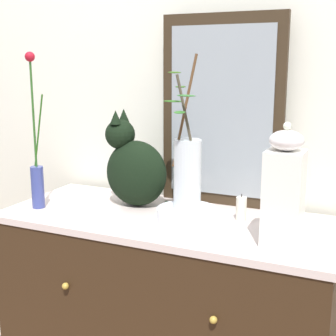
{
  "coord_description": "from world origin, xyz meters",
  "views": [
    {
      "loc": [
        0.68,
        -1.5,
        1.49
      ],
      "look_at": [
        0.0,
        0.0,
        1.13
      ],
      "focal_mm": 51.08,
      "sensor_mm": 36.0,
      "label": 1
    }
  ],
  "objects_px": {
    "cat_sitting": "(135,168)",
    "vase_slim_green": "(37,170)",
    "sideboard": "(168,335)",
    "jar_lidded_porcelain": "(284,190)",
    "mirror_leaning": "(222,112)",
    "vase_glass_clear": "(187,170)",
    "candle_pillar": "(241,209)",
    "bowl_porcelain": "(187,217)"
  },
  "relations": [
    {
      "from": "bowl_porcelain",
      "to": "vase_glass_clear",
      "type": "distance_m",
      "value": 0.16
    },
    {
      "from": "vase_glass_clear",
      "to": "candle_pillar",
      "type": "relative_size",
      "value": 5.25
    },
    {
      "from": "sideboard",
      "to": "cat_sitting",
      "type": "xyz_separation_m",
      "value": [
        -0.18,
        0.08,
        0.62
      ]
    },
    {
      "from": "vase_slim_green",
      "to": "jar_lidded_porcelain",
      "type": "height_order",
      "value": "vase_slim_green"
    },
    {
      "from": "cat_sitting",
      "to": "candle_pillar",
      "type": "bearing_deg",
      "value": -1.78
    },
    {
      "from": "vase_glass_clear",
      "to": "cat_sitting",
      "type": "bearing_deg",
      "value": 151.58
    },
    {
      "from": "jar_lidded_porcelain",
      "to": "mirror_leaning",
      "type": "bearing_deg",
      "value": 132.51
    },
    {
      "from": "jar_lidded_porcelain",
      "to": "sideboard",
      "type": "bearing_deg",
      "value": 166.29
    },
    {
      "from": "vase_slim_green",
      "to": "vase_glass_clear",
      "type": "relative_size",
      "value": 1.15
    },
    {
      "from": "cat_sitting",
      "to": "jar_lidded_porcelain",
      "type": "distance_m",
      "value": 0.63
    },
    {
      "from": "vase_slim_green",
      "to": "vase_glass_clear",
      "type": "height_order",
      "value": "vase_slim_green"
    },
    {
      "from": "vase_slim_green",
      "to": "candle_pillar",
      "type": "xyz_separation_m",
      "value": [
        0.75,
        0.17,
        -0.11
      ]
    },
    {
      "from": "vase_slim_green",
      "to": "cat_sitting",
      "type": "bearing_deg",
      "value": 29.52
    },
    {
      "from": "cat_sitting",
      "to": "vase_glass_clear",
      "type": "bearing_deg",
      "value": -28.42
    },
    {
      "from": "mirror_leaning",
      "to": "jar_lidded_porcelain",
      "type": "xyz_separation_m",
      "value": [
        0.31,
        -0.34,
        -0.19
      ]
    },
    {
      "from": "sideboard",
      "to": "vase_glass_clear",
      "type": "distance_m",
      "value": 0.68
    },
    {
      "from": "cat_sitting",
      "to": "vase_slim_green",
      "type": "height_order",
      "value": "vase_slim_green"
    },
    {
      "from": "sideboard",
      "to": "vase_glass_clear",
      "type": "height_order",
      "value": "vase_glass_clear"
    },
    {
      "from": "bowl_porcelain",
      "to": "jar_lidded_porcelain",
      "type": "bearing_deg",
      "value": -5.74
    },
    {
      "from": "sideboard",
      "to": "jar_lidded_porcelain",
      "type": "height_order",
      "value": "jar_lidded_porcelain"
    },
    {
      "from": "vase_glass_clear",
      "to": "jar_lidded_porcelain",
      "type": "relative_size",
      "value": 1.35
    },
    {
      "from": "vase_slim_green",
      "to": "candle_pillar",
      "type": "distance_m",
      "value": 0.78
    },
    {
      "from": "vase_slim_green",
      "to": "candle_pillar",
      "type": "relative_size",
      "value": 6.02
    },
    {
      "from": "cat_sitting",
      "to": "sideboard",
      "type": "bearing_deg",
      "value": -24.1
    },
    {
      "from": "vase_glass_clear",
      "to": "candle_pillar",
      "type": "bearing_deg",
      "value": 42.36
    },
    {
      "from": "mirror_leaning",
      "to": "candle_pillar",
      "type": "distance_m",
      "value": 0.39
    },
    {
      "from": "vase_glass_clear",
      "to": "jar_lidded_porcelain",
      "type": "bearing_deg",
      "value": -5.73
    },
    {
      "from": "candle_pillar",
      "to": "bowl_porcelain",
      "type": "bearing_deg",
      "value": -137.37
    },
    {
      "from": "cat_sitting",
      "to": "vase_slim_green",
      "type": "distance_m",
      "value": 0.37
    },
    {
      "from": "vase_slim_green",
      "to": "bowl_porcelain",
      "type": "relative_size",
      "value": 2.85
    },
    {
      "from": "vase_slim_green",
      "to": "vase_glass_clear",
      "type": "bearing_deg",
      "value": 2.97
    },
    {
      "from": "sideboard",
      "to": "vase_slim_green",
      "type": "bearing_deg",
      "value": -168.37
    },
    {
      "from": "mirror_leaning",
      "to": "candle_pillar",
      "type": "height_order",
      "value": "mirror_leaning"
    },
    {
      "from": "jar_lidded_porcelain",
      "to": "candle_pillar",
      "type": "xyz_separation_m",
      "value": [
        -0.18,
        0.17,
        -0.13
      ]
    },
    {
      "from": "mirror_leaning",
      "to": "cat_sitting",
      "type": "height_order",
      "value": "mirror_leaning"
    },
    {
      "from": "sideboard",
      "to": "cat_sitting",
      "type": "distance_m",
      "value": 0.65
    },
    {
      "from": "sideboard",
      "to": "jar_lidded_porcelain",
      "type": "xyz_separation_m",
      "value": [
        0.43,
        -0.1,
        0.65
      ]
    },
    {
      "from": "vase_glass_clear",
      "to": "mirror_leaning",
      "type": "bearing_deg",
      "value": 87.14
    },
    {
      "from": "mirror_leaning",
      "to": "jar_lidded_porcelain",
      "type": "height_order",
      "value": "mirror_leaning"
    },
    {
      "from": "vase_slim_green",
      "to": "jar_lidded_porcelain",
      "type": "relative_size",
      "value": 1.55
    },
    {
      "from": "vase_slim_green",
      "to": "bowl_porcelain",
      "type": "xyz_separation_m",
      "value": [
        0.6,
        0.03,
        -0.12
      ]
    },
    {
      "from": "sideboard",
      "to": "vase_glass_clear",
      "type": "xyz_separation_m",
      "value": [
        0.1,
        -0.07,
        0.67
      ]
    }
  ]
}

